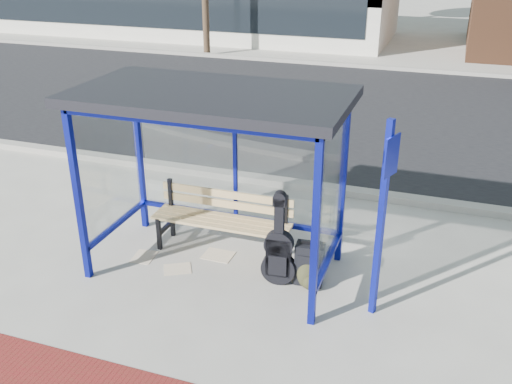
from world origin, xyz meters
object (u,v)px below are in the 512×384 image
at_px(bench, 223,217).
at_px(guitar_bag, 279,253).
at_px(suitcase, 309,264).
at_px(backpack, 310,275).

distance_m(bench, guitar_bag, 1.13).
relative_size(guitar_bag, suitcase, 1.96).
bearing_deg(guitar_bag, suitcase, 11.56).
xyz_separation_m(bench, suitcase, (1.36, -0.43, -0.23)).
distance_m(bench, suitcase, 1.44).
distance_m(guitar_bag, suitcase, 0.42).
bearing_deg(suitcase, bench, 157.95).
xyz_separation_m(bench, backpack, (1.39, -0.53, -0.34)).
bearing_deg(bench, guitar_bag, -29.51).
bearing_deg(guitar_bag, bench, 145.03).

